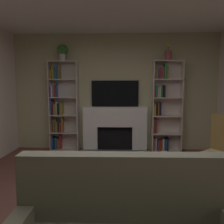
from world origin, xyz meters
TOP-DOWN VIEW (x-y plane):
  - ground_plane at (0.00, 0.00)m, footprint 6.72×6.72m
  - wall_back_accent at (0.00, 2.83)m, footprint 4.81×0.06m
  - fireplace at (0.00, 2.69)m, footprint 1.57×0.51m
  - tv at (0.00, 2.77)m, footprint 1.08×0.06m
  - bookshelf_left at (-1.25, 2.71)m, footprint 0.66×0.26m
  - bookshelf_right at (1.10, 2.70)m, footprint 0.66×0.29m
  - potted_plant at (-1.18, 2.65)m, footprint 0.24×0.24m
  - vase_with_flowers at (1.17, 2.65)m, footprint 0.15×0.15m
  - coffee_table at (0.20, -0.31)m, footprint 0.95×0.50m

SIDE VIEW (x-z plane):
  - ground_plane at x=0.00m, z-range 0.00..0.00m
  - coffee_table at x=0.20m, z-range 0.16..0.61m
  - fireplace at x=0.00m, z-range 0.03..1.04m
  - bookshelf_left at x=-1.25m, z-range -0.04..2.01m
  - bookshelf_right at x=1.10m, z-range -0.01..2.04m
  - tv at x=0.00m, z-range 1.02..1.62m
  - wall_back_accent at x=0.00m, z-range 0.00..2.68m
  - vase_with_flowers at x=1.17m, z-range 2.00..2.38m
  - potted_plant at x=-1.18m, z-range 2.08..2.45m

